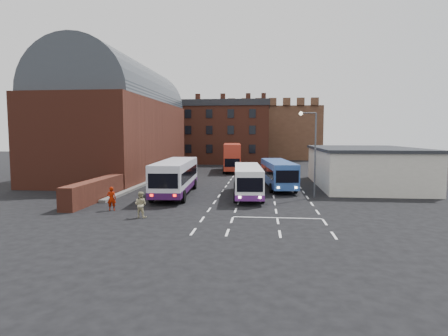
# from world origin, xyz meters

# --- Properties ---
(ground) EXTENTS (180.00, 180.00, 0.00)m
(ground) POSITION_xyz_m (0.00, 0.00, 0.00)
(ground) COLOR black
(railway_station) EXTENTS (12.00, 28.00, 16.00)m
(railway_station) POSITION_xyz_m (-15.50, 21.00, 7.64)
(railway_station) COLOR #602B1E
(railway_station) RESTS_ON ground
(forecourt_wall) EXTENTS (1.20, 10.00, 1.80)m
(forecourt_wall) POSITION_xyz_m (-10.20, 2.00, 0.90)
(forecourt_wall) COLOR #602B1E
(forecourt_wall) RESTS_ON ground
(cream_building) EXTENTS (10.40, 16.40, 4.25)m
(cream_building) POSITION_xyz_m (15.00, 14.00, 2.16)
(cream_building) COLOR beige
(cream_building) RESTS_ON ground
(brick_terrace) EXTENTS (22.00, 10.00, 11.00)m
(brick_terrace) POSITION_xyz_m (-6.00, 46.00, 5.50)
(brick_terrace) COLOR brown
(brick_terrace) RESTS_ON ground
(castle_keep) EXTENTS (22.00, 22.00, 12.00)m
(castle_keep) POSITION_xyz_m (6.00, 66.00, 6.00)
(castle_keep) COLOR brown
(castle_keep) RESTS_ON ground
(bus_white_outbound) EXTENTS (3.55, 11.92, 3.21)m
(bus_white_outbound) POSITION_xyz_m (-4.11, 5.86, 1.90)
(bus_white_outbound) COLOR silver
(bus_white_outbound) RESTS_ON ground
(bus_white_inbound) EXTENTS (3.13, 10.28, 2.76)m
(bus_white_inbound) POSITION_xyz_m (2.63, 5.61, 1.63)
(bus_white_inbound) COLOR white
(bus_white_inbound) RESTS_ON ground
(bus_blue) EXTENTS (3.64, 10.70, 2.86)m
(bus_blue) POSITION_xyz_m (5.59, 11.30, 1.69)
(bus_blue) COLOR #2D529D
(bus_blue) RESTS_ON ground
(bus_red_double) EXTENTS (3.36, 10.75, 4.23)m
(bus_red_double) POSITION_xyz_m (-0.73, 28.81, 2.25)
(bus_red_double) COLOR red
(bus_red_double) RESTS_ON ground
(street_lamp) EXTENTS (1.56, 0.34, 7.66)m
(street_lamp) POSITION_xyz_m (8.33, 5.51, 4.62)
(street_lamp) COLOR #4A4C51
(street_lamp) RESTS_ON ground
(pedestrian_red) EXTENTS (0.72, 0.55, 1.78)m
(pedestrian_red) POSITION_xyz_m (-7.18, -1.78, 0.89)
(pedestrian_red) COLOR #8C1501
(pedestrian_red) RESTS_ON ground
(pedestrian_beige) EXTENTS (0.99, 0.85, 1.79)m
(pedestrian_beige) POSITION_xyz_m (-4.25, -3.86, 0.89)
(pedestrian_beige) COLOR tan
(pedestrian_beige) RESTS_ON ground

